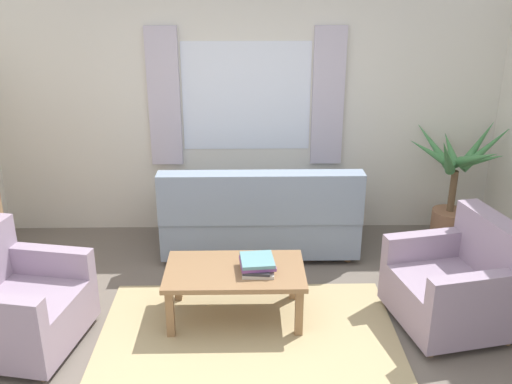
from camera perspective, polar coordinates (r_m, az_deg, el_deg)
ground_plane at (r=4.35m, az=-0.77°, el=-15.62°), size 6.24×6.24×0.00m
wall_back at (r=5.90m, az=-0.98°, el=8.31°), size 5.32×0.12×2.60m
window_with_curtains at (r=5.78m, az=-0.98°, el=9.58°), size 1.98×0.07×1.40m
area_rug at (r=4.35m, az=-0.77°, el=-15.55°), size 2.29×1.84×0.01m
couch at (r=5.56m, az=0.40°, el=-2.60°), size 1.90×0.82×0.92m
armchair_left at (r=4.57m, az=-23.36°, el=-10.32°), size 0.96×0.98×0.88m
armchair_right at (r=4.72m, az=19.76°, el=-8.76°), size 0.97×0.99×0.88m
coffee_table at (r=4.51m, az=-2.15°, el=-8.41°), size 1.10×0.64×0.44m
book_stack_on_table at (r=4.44m, az=0.17°, el=-7.33°), size 0.29×0.33×0.10m
potted_plant at (r=6.00m, az=19.47°, el=0.32°), size 1.08×1.17×1.28m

